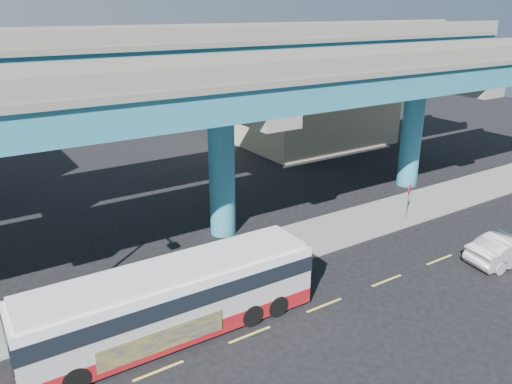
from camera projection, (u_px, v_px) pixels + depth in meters
ground at (320, 302)px, 22.80m from camera, size 120.00×120.00×0.00m
sidewalk at (255, 254)px, 27.10m from camera, size 70.00×4.00×0.15m
lane_markings at (324, 305)px, 22.56m from camera, size 58.00×0.12×0.01m
viaduct at (219, 77)px, 26.80m from camera, size 52.00×12.40×11.70m
building_beige at (313, 107)px, 48.85m from camera, size 14.00×10.23×7.00m
transit_bus at (173, 298)px, 19.98m from camera, size 12.15×2.75×3.11m
sedan at (510, 249)px, 26.08m from camera, size 3.06×5.34×1.60m
stop_sign at (409, 194)px, 30.80m from camera, size 0.63×0.35×2.34m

